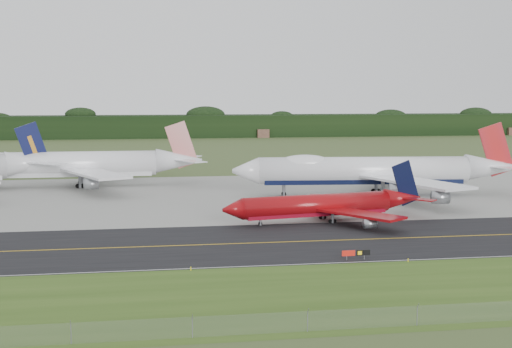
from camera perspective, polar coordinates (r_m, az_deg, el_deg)
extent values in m
plane|color=#3F5025|center=(125.63, 7.16, -4.87)|extent=(600.00, 600.00, 0.00)
cube|color=#2F4C16|center=(93.46, 13.22, -9.01)|extent=(400.00, 30.00, 0.01)
cube|color=black|center=(121.87, 7.69, -5.23)|extent=(400.00, 32.00, 0.02)
cube|color=gray|center=(174.46, 2.49, -1.60)|extent=(400.00, 78.00, 0.01)
cube|color=gold|center=(121.87, 7.69, -5.22)|extent=(400.00, 0.40, 0.00)
cube|color=silver|center=(107.48, 10.08, -6.87)|extent=(400.00, 0.25, 0.00)
plane|color=slate|center=(81.78, 16.74, -10.59)|extent=(320.00, 0.00, 320.00)
cylinder|color=slate|center=(81.78, 16.74, -10.59)|extent=(0.10, 0.10, 2.20)
cube|color=black|center=(395.14, -4.03, 3.85)|extent=(700.00, 24.00, 12.00)
cylinder|color=white|center=(172.59, 8.56, 0.31)|extent=(50.61, 11.29, 6.38)
cube|color=black|center=(172.83, 8.55, -0.37)|extent=(47.95, 9.46, 2.23)
cone|color=white|center=(169.02, -0.85, 0.25)|extent=(6.88, 6.97, 6.38)
cone|color=white|center=(181.79, 18.40, 0.51)|extent=(13.82, 7.65, 6.38)
ellipsoid|color=white|center=(170.05, 3.93, 0.87)|extent=(13.48, 6.68, 4.07)
cube|color=white|center=(161.13, 12.64, -0.62)|extent=(17.97, 29.82, 0.55)
cube|color=white|center=(188.42, 10.26, 0.46)|extent=(22.29, 29.07, 0.55)
cube|color=#B61415|center=(181.67, 18.66, 1.87)|extent=(9.17, 1.41, 13.22)
cylinder|color=gray|center=(160.91, 11.22, -1.22)|extent=(3.73, 3.01, 2.68)
cylinder|color=gray|center=(187.13, 9.13, -0.09)|extent=(3.73, 3.01, 2.68)
cylinder|color=gray|center=(150.78, 14.52, -1.83)|extent=(3.73, 3.01, 2.68)
cylinder|color=gray|center=(200.38, 9.97, 0.33)|extent=(3.73, 3.01, 2.68)
cylinder|color=black|center=(170.38, 2.24, -1.60)|extent=(1.19, 0.63, 1.15)
cylinder|color=slate|center=(170.57, 10.10, -1.16)|extent=(0.98, 0.98, 4.27)
cylinder|color=black|center=(170.78, 10.09, -1.68)|extent=(1.20, 0.68, 1.15)
cylinder|color=slate|center=(177.34, 9.58, -0.86)|extent=(0.98, 0.98, 4.27)
cylinder|color=black|center=(177.54, 9.57, -1.35)|extent=(1.20, 0.68, 1.15)
cylinder|color=maroon|center=(137.15, 4.84, -2.47)|extent=(30.27, 9.41, 4.06)
cube|color=maroon|center=(137.36, 4.84, -3.01)|extent=(28.61, 8.14, 1.42)
cone|color=maroon|center=(131.18, -1.91, -2.86)|extent=(4.42, 4.67, 4.06)
cone|color=maroon|center=(145.86, 11.66, -1.91)|extent=(8.53, 5.43, 4.06)
cube|color=maroon|center=(132.09, 8.37, -3.18)|extent=(14.11, 16.78, 0.46)
cube|color=maroon|center=(146.89, 5.33, -2.15)|extent=(9.47, 17.55, 0.46)
cube|color=black|center=(145.74, 11.88, -0.71)|extent=(6.37, 1.48, 9.25)
cylinder|color=gray|center=(128.68, 9.08, -3.95)|extent=(2.49, 2.08, 1.71)
cylinder|color=gray|center=(150.53, 4.58, -2.35)|extent=(2.49, 2.08, 1.71)
cylinder|color=black|center=(133.42, 0.35, -3.98)|extent=(0.78, 0.46, 0.73)
cylinder|color=slate|center=(136.53, 6.14, -3.49)|extent=(0.66, 0.66, 2.10)
cylinder|color=black|center=(136.65, 6.14, -3.77)|extent=(0.79, 0.49, 0.73)
cylinder|color=slate|center=(140.51, 5.35, -3.19)|extent=(0.66, 0.66, 2.10)
cylinder|color=black|center=(140.63, 5.35, -3.46)|extent=(0.79, 0.49, 0.73)
cone|color=white|center=(193.19, -17.59, 0.84)|extent=(14.09, 10.38, 6.44)
cube|color=#0D123C|center=(192.97, -17.43, 2.10)|extent=(8.65, 3.57, 13.00)
cylinder|color=white|center=(193.35, -14.94, 0.79)|extent=(46.64, 6.66, 6.47)
cube|color=silver|center=(193.57, -14.92, 0.17)|extent=(44.30, 5.03, 2.27)
cone|color=white|center=(192.40, -6.18, 1.09)|extent=(12.33, 6.52, 6.47)
cube|color=white|center=(179.52, -12.78, 0.05)|extent=(18.83, 27.77, 0.58)
cube|color=white|center=(206.02, -12.28, 0.89)|extent=(18.99, 27.74, 0.58)
cube|color=#B90F0D|center=(192.07, -5.98, 2.34)|extent=(8.93, 0.55, 12.87)
cylinder|color=gray|center=(173.44, -13.03, -0.77)|extent=(3.55, 2.73, 2.72)
cylinder|color=gray|center=(212.56, -12.27, 0.58)|extent=(3.55, 2.73, 2.72)
cylinder|color=slate|center=(189.90, -13.89, -0.49)|extent=(0.91, 0.91, 4.09)
cylinder|color=black|center=(190.08, -13.88, -0.93)|extent=(1.17, 0.59, 1.17)
cylinder|color=slate|center=(196.94, -13.71, -0.24)|extent=(0.91, 0.91, 4.09)
cylinder|color=black|center=(197.12, -13.70, -0.66)|extent=(1.17, 0.59, 1.17)
cylinder|color=slate|center=(107.29, 7.27, -6.69)|extent=(0.11, 0.11, 0.63)
cylinder|color=slate|center=(108.10, 8.65, -6.61)|extent=(0.11, 0.11, 0.63)
cube|color=#9B140B|center=(107.20, 7.41, -6.30)|extent=(1.99, 0.19, 0.81)
cube|color=black|center=(107.71, 8.29, -6.26)|extent=(0.90, 0.18, 0.81)
cube|color=black|center=(108.05, 8.84, -6.23)|extent=(1.09, 0.18, 0.81)
cylinder|color=yellow|center=(100.92, -5.24, -7.55)|extent=(0.16, 0.16, 0.50)
cylinder|color=yellow|center=(107.74, 12.07, -6.76)|extent=(0.16, 0.16, 0.50)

